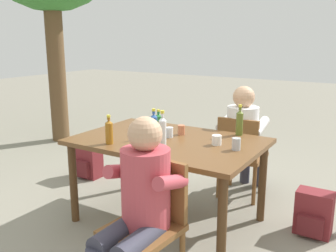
{
  "coord_description": "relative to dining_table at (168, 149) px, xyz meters",
  "views": [
    {
      "loc": [
        1.67,
        -2.7,
        1.66
      ],
      "look_at": [
        0.0,
        0.0,
        0.9
      ],
      "focal_mm": 40.04,
      "sensor_mm": 36.0,
      "label": 1
    }
  ],
  "objects": [
    {
      "name": "backpack_by_near_side",
      "position": [
        1.19,
        0.44,
        -0.5
      ],
      "size": [
        0.3,
        0.25,
        0.39
      ],
      "color": "maroon",
      "rests_on": "ground_plane"
    },
    {
      "name": "bottle_clear",
      "position": [
        0.07,
        -0.2,
        0.22
      ],
      "size": [
        0.06,
        0.06,
        0.3
      ],
      "color": "white",
      "rests_on": "dining_table"
    },
    {
      "name": "cup_steel",
      "position": [
        0.63,
        0.01,
        0.14
      ],
      "size": [
        0.07,
        0.07,
        0.1
      ],
      "primitive_type": "cylinder",
      "color": "#B2B7BC",
      "rests_on": "dining_table"
    },
    {
      "name": "dining_table",
      "position": [
        0.0,
        0.0,
        0.0
      ],
      "size": [
        1.61,
        1.07,
        0.78
      ],
      "color": "brown",
      "rests_on": "ground_plane"
    },
    {
      "name": "chair_near_right",
      "position": [
        0.37,
        -0.83,
        -0.2
      ],
      "size": [
        0.48,
        0.48,
        0.87
      ],
      "color": "brown",
      "rests_on": "ground_plane"
    },
    {
      "name": "bottle_amber",
      "position": [
        -0.35,
        -0.38,
        0.19
      ],
      "size": [
        0.06,
        0.06,
        0.25
      ],
      "color": "#996019",
      "rests_on": "dining_table"
    },
    {
      "name": "person_in_plaid_shirt",
      "position": [
        0.36,
        0.94,
        -0.03
      ],
      "size": [
        0.47,
        0.61,
        1.18
      ],
      "color": "white",
      "rests_on": "ground_plane"
    },
    {
      "name": "bottle_blue",
      "position": [
        -0.13,
        -0.03,
        0.2
      ],
      "size": [
        0.06,
        0.06,
        0.26
      ],
      "color": "#2D56A3",
      "rests_on": "dining_table"
    },
    {
      "name": "bottle_green",
      "position": [
        -0.2,
        0.15,
        0.18
      ],
      "size": [
        0.06,
        0.06,
        0.22
      ],
      "color": "#287A38",
      "rests_on": "dining_table"
    },
    {
      "name": "cup_white",
      "position": [
        0.44,
        0.07,
        0.13
      ],
      "size": [
        0.08,
        0.08,
        0.08
      ],
      "primitive_type": "cylinder",
      "color": "white",
      "rests_on": "dining_table"
    },
    {
      "name": "bottle_olive",
      "position": [
        0.48,
        0.47,
        0.21
      ],
      "size": [
        0.06,
        0.06,
        0.28
      ],
      "color": "#566623",
      "rests_on": "dining_table"
    },
    {
      "name": "cup_glass",
      "position": [
        -0.02,
        0.06,
        0.13
      ],
      "size": [
        0.07,
        0.07,
        0.09
      ],
      "primitive_type": "cylinder",
      "color": "silver",
      "rests_on": "dining_table"
    },
    {
      "name": "backpack_by_far_side",
      "position": [
        -1.4,
        0.44,
        -0.48
      ],
      "size": [
        0.29,
        0.25,
        0.43
      ],
      "color": "maroon",
      "rests_on": "ground_plane"
    },
    {
      "name": "chair_far_right",
      "position": [
        0.37,
        0.83,
        -0.2
      ],
      "size": [
        0.46,
        0.46,
        0.87
      ],
      "color": "brown",
      "rests_on": "ground_plane"
    },
    {
      "name": "cup_terracotta",
      "position": [
        0.02,
        0.2,
        0.13
      ],
      "size": [
        0.07,
        0.07,
        0.09
      ],
      "primitive_type": "cylinder",
      "color": "#BC6B47",
      "rests_on": "dining_table"
    },
    {
      "name": "person_in_white_shirt",
      "position": [
        0.36,
        -0.94,
        -0.03
      ],
      "size": [
        0.47,
        0.61,
        1.18
      ],
      "color": "#B7424C",
      "rests_on": "ground_plane"
    },
    {
      "name": "ground_plane",
      "position": [
        0.0,
        0.0,
        -0.69
      ],
      "size": [
        24.0,
        24.0,
        0.0
      ],
      "primitive_type": "plane",
      "color": "gray"
    }
  ]
}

